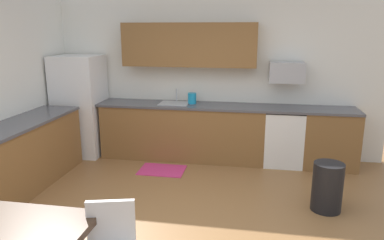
{
  "coord_description": "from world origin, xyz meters",
  "views": [
    {
      "loc": [
        0.8,
        -3.51,
        2.15
      ],
      "look_at": [
        0.0,
        1.0,
        1.0
      ],
      "focal_mm": 34.01,
      "sensor_mm": 36.0,
      "label": 1
    }
  ],
  "objects": [
    {
      "name": "refrigerator",
      "position": [
        -2.18,
        2.22,
        0.86
      ],
      "size": [
        0.76,
        0.7,
        1.72
      ],
      "primitive_type": "cube",
      "color": "white",
      "rests_on": "ground"
    },
    {
      "name": "ground_plane",
      "position": [
        0.0,
        0.0,
        0.0
      ],
      "size": [
        12.0,
        12.0,
        0.0
      ],
      "primitive_type": "plane",
      "color": "olive"
    },
    {
      "name": "cabinet_run_back_right",
      "position": [
        1.99,
        2.3,
        0.45
      ],
      "size": [
        0.83,
        0.6,
        0.9
      ],
      "primitive_type": "cube",
      "color": "brown",
      "rests_on": "ground"
    },
    {
      "name": "floor_mat",
      "position": [
        -0.59,
        1.65,
        0.01
      ],
      "size": [
        0.7,
        0.5,
        0.01
      ],
      "primitive_type": "cube",
      "color": "#CC3372",
      "rests_on": "ground"
    },
    {
      "name": "cabinet_run_left",
      "position": [
        -2.3,
        0.8,
        0.45
      ],
      "size": [
        0.6,
        2.0,
        0.9
      ],
      "primitive_type": "cube",
      "color": "brown",
      "rests_on": "ground"
    },
    {
      "name": "sink_faucet",
      "position": [
        -0.53,
        2.48,
        1.04
      ],
      "size": [
        0.02,
        0.02,
        0.24
      ],
      "primitive_type": "cylinder",
      "color": "#B2B5BA",
      "rests_on": "countertop_back"
    },
    {
      "name": "upper_cabinets_back",
      "position": [
        -0.3,
        2.43,
        1.9
      ],
      "size": [
        2.2,
        0.34,
        0.7
      ],
      "primitive_type": "cube",
      "color": "brown"
    },
    {
      "name": "trash_bin",
      "position": [
        1.7,
        0.76,
        0.3
      ],
      "size": [
        0.36,
        0.36,
        0.6
      ],
      "primitive_type": "cylinder",
      "color": "black",
      "rests_on": "ground"
    },
    {
      "name": "microwave",
      "position": [
        1.27,
        2.4,
        1.49
      ],
      "size": [
        0.54,
        0.36,
        0.32
      ],
      "primitive_type": "cube",
      "color": "#9EA0A5"
    },
    {
      "name": "countertop_left",
      "position": [
        -2.3,
        0.8,
        0.92
      ],
      "size": [
        0.64,
        2.0,
        0.04
      ],
      "primitive_type": "cube",
      "color": "#4C4C51",
      "rests_on": "cabinet_run_left"
    },
    {
      "name": "cabinet_run_back",
      "position": [
        -0.39,
        2.3,
        0.45
      ],
      "size": [
        2.72,
        0.6,
        0.9
      ],
      "primitive_type": "cube",
      "color": "brown",
      "rests_on": "ground"
    },
    {
      "name": "kettle",
      "position": [
        -0.24,
        2.35,
        1.02
      ],
      "size": [
        0.14,
        0.14,
        0.2
      ],
      "primitive_type": "cylinder",
      "color": "#198CBF",
      "rests_on": "countertop_back"
    },
    {
      "name": "wall_back",
      "position": [
        0.0,
        2.65,
        1.35
      ],
      "size": [
        5.8,
        0.1,
        2.7
      ],
      "primitive_type": "cube",
      "color": "silver",
      "rests_on": "ground"
    },
    {
      "name": "sink_basin",
      "position": [
        -0.53,
        2.3,
        0.88
      ],
      "size": [
        0.48,
        0.4,
        0.14
      ],
      "primitive_type": "cube",
      "color": "#A5A8AD",
      "rests_on": "countertop_back"
    },
    {
      "name": "oven_range",
      "position": [
        1.27,
        2.3,
        0.46
      ],
      "size": [
        0.6,
        0.6,
        0.91
      ],
      "color": "white",
      "rests_on": "ground"
    },
    {
      "name": "countertop_back",
      "position": [
        0.0,
        2.3,
        0.92
      ],
      "size": [
        4.8,
        0.64,
        0.04
      ],
      "primitive_type": "cube",
      "color": "#4C4C51",
      "rests_on": "cabinet_run_back"
    }
  ]
}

